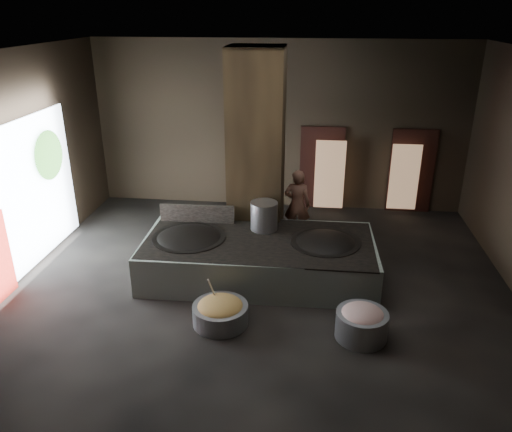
# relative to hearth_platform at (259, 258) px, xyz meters

# --- Properties ---
(floor) EXTENTS (10.00, 9.00, 0.10)m
(floor) POSITION_rel_hearth_platform_xyz_m (0.07, -0.38, -0.46)
(floor) COLOR black
(floor) RESTS_ON ground
(ceiling) EXTENTS (10.00, 9.00, 0.10)m
(ceiling) POSITION_rel_hearth_platform_xyz_m (0.07, -0.38, 4.14)
(ceiling) COLOR black
(ceiling) RESTS_ON back_wall
(back_wall) EXTENTS (10.00, 0.10, 4.50)m
(back_wall) POSITION_rel_hearth_platform_xyz_m (0.07, 4.17, 1.84)
(back_wall) COLOR black
(back_wall) RESTS_ON ground
(front_wall) EXTENTS (10.00, 0.10, 4.50)m
(front_wall) POSITION_rel_hearth_platform_xyz_m (0.07, -4.93, 1.84)
(front_wall) COLOR black
(front_wall) RESTS_ON ground
(left_wall) EXTENTS (0.10, 9.00, 4.50)m
(left_wall) POSITION_rel_hearth_platform_xyz_m (-4.98, -0.38, 1.84)
(left_wall) COLOR black
(left_wall) RESTS_ON ground
(pillar) EXTENTS (1.20, 1.20, 4.50)m
(pillar) POSITION_rel_hearth_platform_xyz_m (-0.23, 1.52, 1.84)
(pillar) COLOR black
(pillar) RESTS_ON ground
(hearth_platform) EXTENTS (4.77, 2.36, 0.82)m
(hearth_platform) POSITION_rel_hearth_platform_xyz_m (0.00, 0.00, 0.00)
(hearth_platform) COLOR #AFC2B3
(hearth_platform) RESTS_ON ground
(platform_cap) EXTENTS (4.62, 2.22, 0.03)m
(platform_cap) POSITION_rel_hearth_platform_xyz_m (0.00, 0.00, 0.40)
(platform_cap) COLOR black
(platform_cap) RESTS_ON hearth_platform
(wok_left) EXTENTS (1.49, 1.49, 0.41)m
(wok_left) POSITION_rel_hearth_platform_xyz_m (-1.45, -0.05, 0.34)
(wok_left) COLOR black
(wok_left) RESTS_ON hearth_platform
(wok_left_rim) EXTENTS (1.52, 1.52, 0.05)m
(wok_left_rim) POSITION_rel_hearth_platform_xyz_m (-1.45, -0.05, 0.41)
(wok_left_rim) COLOR black
(wok_left_rim) RESTS_ON hearth_platform
(wok_right) EXTENTS (1.39, 1.39, 0.39)m
(wok_right) POSITION_rel_hearth_platform_xyz_m (1.35, 0.05, 0.34)
(wok_right) COLOR black
(wok_right) RESTS_ON hearth_platform
(wok_right_rim) EXTENTS (1.42, 1.42, 0.05)m
(wok_right_rim) POSITION_rel_hearth_platform_xyz_m (1.35, 0.05, 0.41)
(wok_right_rim) COLOR black
(wok_right_rim) RESTS_ON hearth_platform
(stock_pot) EXTENTS (0.58, 0.58, 0.62)m
(stock_pot) POSITION_rel_hearth_platform_xyz_m (0.05, 0.55, 0.72)
(stock_pot) COLOR silver
(stock_pot) RESTS_ON hearth_platform
(splash_guard) EXTENTS (1.64, 0.10, 0.41)m
(splash_guard) POSITION_rel_hearth_platform_xyz_m (-1.45, 0.75, 0.62)
(splash_guard) COLOR black
(splash_guard) RESTS_ON hearth_platform
(cook) EXTENTS (0.67, 0.47, 1.73)m
(cook) POSITION_rel_hearth_platform_xyz_m (0.70, 1.96, 0.46)
(cook) COLOR #905D49
(cook) RESTS_ON ground
(veg_basin) EXTENTS (1.16, 1.16, 0.37)m
(veg_basin) POSITION_rel_hearth_platform_xyz_m (-0.49, -1.78, -0.23)
(veg_basin) COLOR gray
(veg_basin) RESTS_ON ground
(veg_fill) EXTENTS (0.81, 0.81, 0.25)m
(veg_fill) POSITION_rel_hearth_platform_xyz_m (-0.49, -1.78, -0.06)
(veg_fill) COLOR olive
(veg_fill) RESTS_ON veg_basin
(ladle) EXTENTS (0.12, 0.39, 0.70)m
(ladle) POSITION_rel_hearth_platform_xyz_m (-0.64, -1.63, 0.14)
(ladle) COLOR silver
(ladle) RESTS_ON veg_basin
(meat_basin) EXTENTS (1.16, 1.16, 0.48)m
(meat_basin) POSITION_rel_hearth_platform_xyz_m (1.97, -1.91, -0.17)
(meat_basin) COLOR gray
(meat_basin) RESTS_ON ground
(meat_fill) EXTENTS (0.73, 0.73, 0.28)m
(meat_fill) POSITION_rel_hearth_platform_xyz_m (1.97, -1.91, 0.04)
(meat_fill) COLOR #B9726F
(meat_fill) RESTS_ON meat_basin
(doorway_near) EXTENTS (1.18, 0.08, 2.38)m
(doorway_near) POSITION_rel_hearth_platform_xyz_m (1.27, 4.07, 0.69)
(doorway_near) COLOR black
(doorway_near) RESTS_ON ground
(doorway_near_glow) EXTENTS (0.80, 0.04, 1.88)m
(doorway_near_glow) POSITION_rel_hearth_platform_xyz_m (1.50, 3.78, 0.64)
(doorway_near_glow) COLOR #8C6647
(doorway_near_glow) RESTS_ON ground
(doorway_far) EXTENTS (1.18, 0.08, 2.38)m
(doorway_far) POSITION_rel_hearth_platform_xyz_m (3.67, 4.07, 0.69)
(doorway_far) COLOR black
(doorway_far) RESTS_ON ground
(doorway_far_glow) EXTENTS (0.75, 0.04, 1.79)m
(doorway_far_glow) POSITION_rel_hearth_platform_xyz_m (3.46, 3.80, 0.64)
(doorway_far_glow) COLOR #8C6647
(doorway_far_glow) RESTS_ON ground
(left_opening) EXTENTS (0.04, 4.20, 3.10)m
(left_opening) POSITION_rel_hearth_platform_xyz_m (-4.88, -0.18, 1.19)
(left_opening) COLOR white
(left_opening) RESTS_ON ground
(tree_silhouette) EXTENTS (0.28, 1.10, 1.10)m
(tree_silhouette) POSITION_rel_hearth_platform_xyz_m (-4.78, 0.92, 1.79)
(tree_silhouette) COLOR #194714
(tree_silhouette) RESTS_ON left_opening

